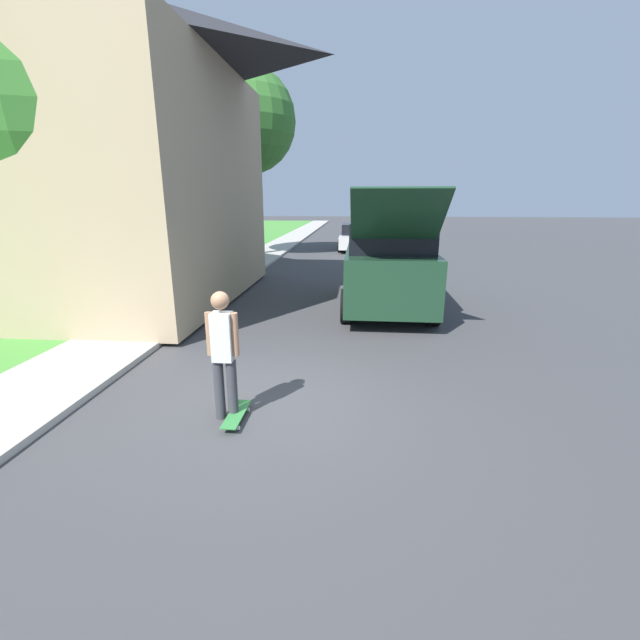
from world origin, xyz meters
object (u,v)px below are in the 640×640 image
at_px(lawn_tree_near, 53,118).
at_px(car_down_street, 357,237).
at_px(lawn_tree_far, 244,121).
at_px(skateboard, 237,414).
at_px(skateboarder, 223,350).
at_px(suv_parked, 388,262).

relative_size(lawn_tree_near, car_down_street, 1.54).
height_order(lawn_tree_near, car_down_street, lawn_tree_near).
distance_m(lawn_tree_near, lawn_tree_far, 11.27).
bearing_deg(car_down_street, lawn_tree_far, -147.67).
bearing_deg(skateboard, skateboarder, 162.07).
bearing_deg(skateboard, lawn_tree_far, 103.78).
xyz_separation_m(lawn_tree_near, suv_parked, (7.16, 1.72, -3.18)).
bearing_deg(skateboarder, suv_parked, 68.67).
bearing_deg(lawn_tree_near, lawn_tree_far, 84.09).
bearing_deg(lawn_tree_far, suv_parked, -57.30).
distance_m(lawn_tree_near, suv_parked, 8.02).
bearing_deg(suv_parked, lawn_tree_near, -166.47).
relative_size(lawn_tree_far, car_down_street, 2.01).
xyz_separation_m(lawn_tree_far, suv_parked, (6.01, -9.36, -4.84)).
distance_m(lawn_tree_near, car_down_street, 16.08).
bearing_deg(skateboarder, lawn_tree_far, 103.35).
relative_size(suv_parked, car_down_street, 1.34).
height_order(skateboarder, skateboard, skateboarder).
height_order(suv_parked, skateboard, suv_parked).
relative_size(lawn_tree_far, skateboard, 10.77).
height_order(suv_parked, car_down_street, suv_parked).
xyz_separation_m(lawn_tree_near, skateboard, (4.93, -4.36, -4.28)).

